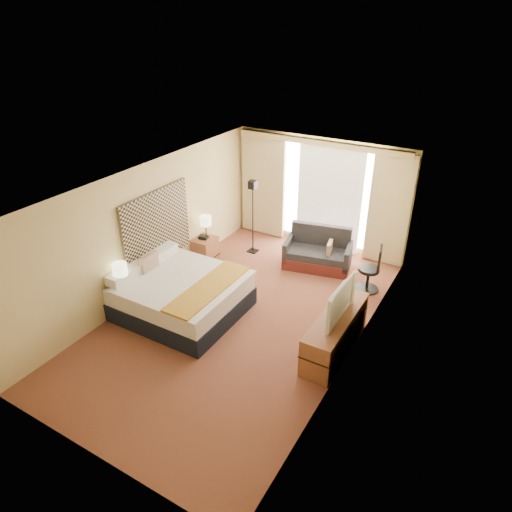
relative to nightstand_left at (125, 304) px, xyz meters
The scene contains 21 objects.
floor 2.16m from the nightstand_left, 29.31° to the left, with size 4.20×7.00×0.02m, color maroon.
ceiling 3.16m from the nightstand_left, 29.31° to the left, with size 4.20×7.00×0.02m, color white.
wall_back 5.02m from the nightstand_left, 67.66° to the left, with size 4.20×0.02×2.60m, color #D5C281.
wall_front 3.25m from the nightstand_left, 52.65° to the right, with size 4.20×0.02×2.60m, color #D5C281.
wall_left 1.49m from the nightstand_left, 102.36° to the left, with size 0.02×7.00×2.60m, color #D5C281.
wall_right 4.23m from the nightstand_left, 14.81° to the left, with size 0.02×7.00×2.60m, color #D5C281.
headboard 1.62m from the nightstand_left, 98.64° to the left, with size 0.06×1.85×1.50m, color black.
nightstand_left is the anchor object (origin of this frame).
nightstand_right 2.50m from the nightstand_left, 90.00° to the left, with size 0.45×0.52×0.55m, color #9C5A38.
media_dresser 3.85m from the nightstand_left, 15.84° to the left, with size 0.50×1.80×0.70m, color #9C5A38.
window 5.10m from the nightstand_left, 64.87° to the left, with size 2.30×0.02×2.30m, color silver.
curtains 4.95m from the nightstand_left, 67.18° to the left, with size 4.12×0.19×2.56m.
bed 1.04m from the nightstand_left, 38.50° to the left, with size 2.12×1.93×1.03m.
loveseat 4.24m from the nightstand_left, 56.75° to the left, with size 1.56×1.05×0.90m.
floor_lamp 3.62m from the nightstand_left, 78.10° to the left, with size 0.22×0.22×1.75m.
desk_chair 4.82m from the nightstand_left, 41.02° to the left, with size 0.48×0.48×0.98m.
lamp_left 0.71m from the nightstand_left, 138.38° to the left, with size 0.26×0.26×0.56m.
lamp_right 2.64m from the nightstand_left, 89.43° to the left, with size 0.25×0.25×0.53m.
tissue_box 0.36m from the nightstand_left, ahead, with size 0.13×0.13×0.12m, color #7B9EBE.
telephone 2.50m from the nightstand_left, 90.34° to the left, with size 0.19×0.15×0.07m, color black.
television 3.86m from the nightstand_left, 15.71° to the left, with size 1.07×0.14×0.61m, color black.
Camera 1 is at (3.72, -5.87, 5.07)m, focal length 32.00 mm.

